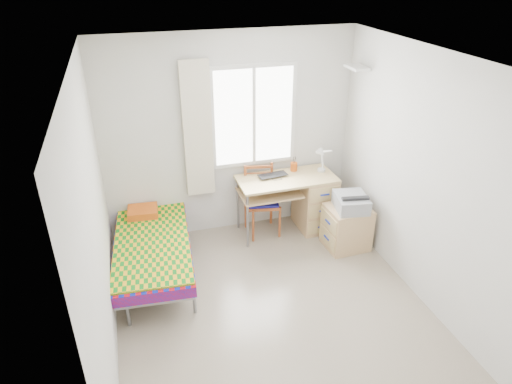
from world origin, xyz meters
TOP-DOWN VIEW (x-y plane):
  - floor at (0.00, 0.00)m, footprint 3.50×3.50m
  - ceiling at (0.00, 0.00)m, footprint 3.50×3.50m
  - wall_back at (0.00, 1.75)m, footprint 3.20×0.00m
  - wall_left at (-1.60, 0.00)m, footprint 0.00×3.50m
  - wall_right at (1.60, 0.00)m, footprint 0.00×3.50m
  - window at (0.30, 1.73)m, footprint 1.10×0.04m
  - curtain at (-0.42, 1.68)m, footprint 0.35×0.05m
  - floating_shelf at (1.49, 1.40)m, footprint 0.20×0.32m
  - bed at (-1.14, 1.04)m, footprint 1.00×1.89m
  - desk at (0.99, 1.42)m, footprint 1.28×0.60m
  - chair at (0.35, 1.52)m, footprint 0.47×0.47m
  - cabinet at (1.26, 0.84)m, footprint 0.54×0.48m
  - printer at (1.28, 0.82)m, footprint 0.44×0.49m
  - laptop at (0.49, 1.45)m, footprint 0.41×0.29m
  - pen_cup at (0.82, 1.60)m, footprint 0.09×0.09m
  - task_lamp at (1.10, 1.37)m, footprint 0.23×0.32m
  - book at (0.48, 1.42)m, footprint 0.21×0.27m

SIDE VIEW (x-z plane):
  - floor at x=0.00m, z-range 0.00..0.00m
  - cabinet at x=1.26m, z-range 0.00..0.56m
  - bed at x=-1.14m, z-range -0.01..0.78m
  - desk at x=0.99m, z-range 0.03..0.83m
  - chair at x=0.35m, z-range 0.06..0.99m
  - book at x=0.48m, z-range 0.58..0.60m
  - printer at x=1.28m, z-range 0.56..0.75m
  - laptop at x=0.49m, z-range 0.79..0.82m
  - pen_cup at x=0.82m, z-range 0.79..0.91m
  - task_lamp at x=1.10m, z-range 0.85..1.26m
  - wall_left at x=-1.60m, z-range -0.45..3.05m
  - wall_right at x=1.60m, z-range -0.45..3.05m
  - wall_back at x=0.00m, z-range -0.30..2.90m
  - curtain at x=-0.42m, z-range 0.60..2.30m
  - window at x=0.30m, z-range 0.90..2.20m
  - floating_shelf at x=1.49m, z-range 2.13..2.17m
  - ceiling at x=0.00m, z-range 2.60..2.60m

